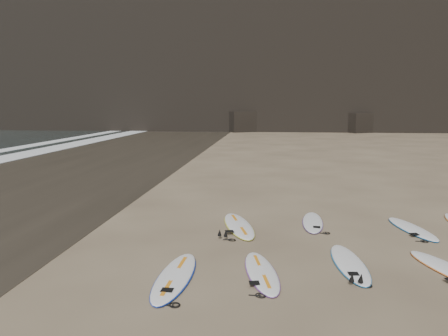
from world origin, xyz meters
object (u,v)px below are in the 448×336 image
at_px(surfboard_1, 262,272).
at_px(surfboard_5, 239,225).
at_px(surfboard_2, 349,263).
at_px(surfboard_7, 412,228).
at_px(surfboard_6, 313,222).
at_px(surfboard_0, 175,276).

relative_size(surfboard_1, surfboard_5, 0.86).
distance_m(surfboard_2, surfboard_7, 3.53).
distance_m(surfboard_6, surfboard_7, 2.61).
xyz_separation_m(surfboard_1, surfboard_2, (1.82, 0.66, 0.00)).
xyz_separation_m(surfboard_1, surfboard_5, (-0.68, 3.28, 0.01)).
relative_size(surfboard_2, surfboard_6, 1.06).
distance_m(surfboard_2, surfboard_6, 3.24).
distance_m(surfboard_0, surfboard_5, 3.81).
xyz_separation_m(surfboard_2, surfboard_6, (-0.45, 3.20, -0.00)).
bearing_deg(surfboard_2, surfboard_7, 49.12).
distance_m(surfboard_2, surfboard_5, 3.62).
height_order(surfboard_6, surfboard_7, surfboard_7).
relative_size(surfboard_0, surfboard_1, 1.12).
xyz_separation_m(surfboard_2, surfboard_5, (-2.50, 2.62, 0.00)).
bearing_deg(surfboard_1, surfboard_5, 90.90).
xyz_separation_m(surfboard_0, surfboard_1, (1.66, 0.40, -0.00)).
relative_size(surfboard_0, surfboard_7, 1.11).
relative_size(surfboard_6, surfboard_7, 0.97).
relative_size(surfboard_1, surfboard_6, 1.02).
height_order(surfboard_2, surfboard_6, surfboard_2).
bearing_deg(surfboard_0, surfboard_2, 18.39).
height_order(surfboard_2, surfboard_5, surfboard_5).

